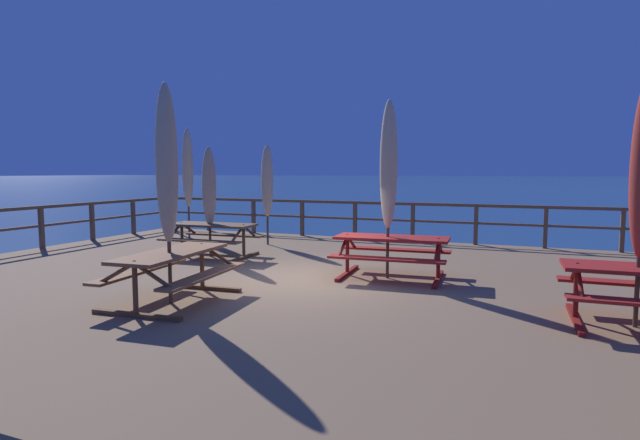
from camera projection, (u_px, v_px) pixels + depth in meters
name	position (u px, v px, depth m)	size (l,w,h in m)	color
ground_plane	(302.00, 322.00, 9.24)	(600.00, 600.00, 0.00)	navy
wooden_deck	(302.00, 300.00, 9.20)	(15.60, 11.63, 0.82)	#846647
railing_waterside_far	(383.00, 214.00, 14.30)	(15.40, 0.10, 1.09)	brown
railing_side_left	(11.00, 222.00, 11.97)	(0.10, 11.43, 1.09)	brown
picnic_table_mid_right	(212.00, 233.00, 11.45)	(2.05, 1.50, 0.78)	brown
picnic_table_back_right	(392.00, 248.00, 9.18)	(2.13, 1.52, 0.78)	maroon
picnic_table_mid_left	(640.00, 284.00, 6.26)	(1.82, 1.45, 0.78)	maroon
picnic_table_back_left	(172.00, 265.00, 7.47)	(1.56, 2.16, 0.78)	brown
patio_umbrella_short_mid	(209.00, 187.00, 11.40)	(0.32, 0.32, 2.52)	#4C3828
patio_umbrella_tall_front	(267.00, 181.00, 13.27)	(0.32, 0.32, 2.66)	#4C3828
patio_umbrella_tall_mid_right	(389.00, 166.00, 9.02)	(0.32, 0.32, 3.24)	#4C3828
patio_umbrella_tall_back_right	(188.00, 168.00, 14.66)	(0.32, 0.32, 3.22)	#4C3828
patio_umbrella_tall_mid_left	(167.00, 165.00, 7.25)	(0.32, 0.32, 3.23)	#4C3828
lamp_post_hooked	(169.00, 167.00, 16.16)	(0.52, 0.55, 3.20)	black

